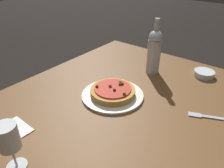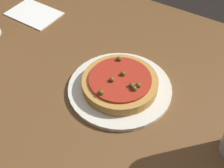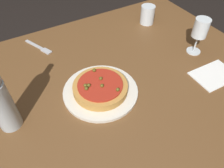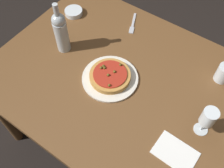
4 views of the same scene
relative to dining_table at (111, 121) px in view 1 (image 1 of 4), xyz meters
The scene contains 8 objects.
dining_table is the anchor object (origin of this frame).
dinner_plate 0.12m from the dining_table, 33.17° to the left, with size 0.28×0.28×0.01m.
pizza 0.13m from the dining_table, 33.04° to the left, with size 0.20×0.20×0.04m.
wine_glass 0.47m from the dining_table, behind, with size 0.06×0.06×0.16m.
wine_bottle 0.44m from the dining_table, ahead, with size 0.07×0.07×0.30m.
side_bowl 0.57m from the dining_table, 23.38° to the right, with size 0.11×0.11×0.03m.
fork 0.40m from the dining_table, 63.24° to the right, with size 0.09×0.16×0.00m.
paper_napkin 0.44m from the dining_table, 153.39° to the left, with size 0.18×0.13×0.00m.
Camera 1 is at (-0.60, -0.47, 1.29)m, focal length 35.00 mm.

